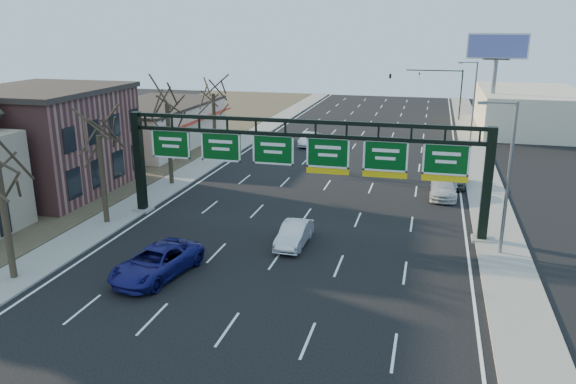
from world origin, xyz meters
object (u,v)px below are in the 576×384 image
(car_blue_suv, at_px, (157,262))
(car_silver_sedan, at_px, (294,234))
(car_white_wagon, at_px, (444,187))
(sign_gantry, at_px, (303,158))

(car_blue_suv, bearing_deg, car_silver_sedan, 56.37)
(car_white_wagon, bearing_deg, car_blue_suv, -127.16)
(sign_gantry, distance_m, car_blue_suv, 11.94)
(car_silver_sedan, height_order, car_white_wagon, car_white_wagon)
(sign_gantry, relative_size, car_white_wagon, 4.89)
(sign_gantry, height_order, car_silver_sedan, sign_gantry)
(car_white_wagon, bearing_deg, sign_gantry, -134.14)
(car_silver_sedan, bearing_deg, car_white_wagon, 56.53)
(car_blue_suv, bearing_deg, sign_gantry, 70.75)
(car_silver_sedan, bearing_deg, car_blue_suv, -133.31)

